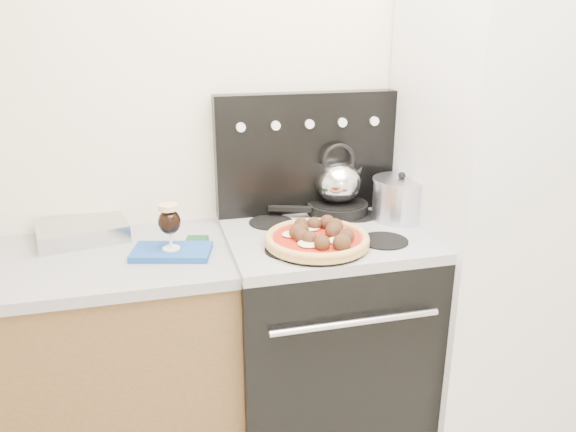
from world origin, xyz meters
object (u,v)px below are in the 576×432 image
object	(u,v)px
beer_glass	(170,227)
skillet	(338,208)
pizza	(317,237)
tea_kettle	(338,179)
base_cabinet	(39,378)
fridge	(489,212)
pizza_pan	(317,245)
stove_body	(323,340)
stock_pot	(400,200)
oven_mitt	(172,252)

from	to	relation	value
beer_glass	skillet	xyz separation A→B (m)	(0.71, 0.23, -0.07)
pizza	tea_kettle	world-z (taller)	tea_kettle
base_cabinet	pizza	distance (m)	1.17
fridge	skillet	distance (m)	0.62
pizza_pan	pizza	bearing A→B (deg)	0.00
stove_body	skillet	world-z (taller)	skillet
pizza	stock_pot	xyz separation A→B (m)	(0.42, 0.20, 0.04)
skillet	oven_mitt	bearing A→B (deg)	-161.77
stock_pot	skillet	bearing A→B (deg)	149.66
stove_body	fridge	size ratio (longest dim) A/B	0.46
base_cabinet	pizza	size ratio (longest dim) A/B	3.87
skillet	stock_pot	distance (m)	0.26
stock_pot	beer_glass	bearing A→B (deg)	-173.71
beer_glass	stock_pot	bearing A→B (deg)	6.29
beer_glass	stock_pot	xyz separation A→B (m)	(0.93, 0.10, -0.01)
oven_mitt	pizza	xyz separation A→B (m)	(0.51, -0.10, 0.05)
stove_body	oven_mitt	xyz separation A→B (m)	(-0.59, -0.03, 0.47)
pizza	pizza_pan	bearing A→B (deg)	0.00
oven_mitt	pizza	bearing A→B (deg)	-11.24
oven_mitt	pizza	distance (m)	0.52
base_cabinet	pizza	world-z (taller)	pizza
oven_mitt	tea_kettle	distance (m)	0.76
skillet	tea_kettle	world-z (taller)	tea_kettle
stove_body	fridge	xyz separation A→B (m)	(0.70, -0.03, 0.51)
pizza_pan	stock_pot	bearing A→B (deg)	26.06
stove_body	oven_mitt	bearing A→B (deg)	-176.62
pizza_pan	skillet	world-z (taller)	skillet
pizza_pan	skillet	xyz separation A→B (m)	(0.20, 0.33, 0.02)
base_cabinet	pizza_pan	distance (m)	1.15
fridge	pizza_pan	distance (m)	0.78
fridge	skillet	world-z (taller)	fridge
stove_body	skillet	distance (m)	0.55
stove_body	oven_mitt	world-z (taller)	oven_mitt
base_cabinet	stock_pot	size ratio (longest dim) A/B	6.49
pizza_pan	tea_kettle	distance (m)	0.41
stove_body	pizza_pan	distance (m)	0.51
stove_body	fridge	world-z (taller)	fridge
stock_pot	fridge	bearing A→B (deg)	-14.55
tea_kettle	stock_pot	size ratio (longest dim) A/B	0.95
oven_mitt	pizza_pan	xyz separation A→B (m)	(0.51, -0.10, 0.01)
beer_glass	oven_mitt	bearing A→B (deg)	0.00
stove_body	beer_glass	bearing A→B (deg)	-176.62
oven_mitt	stove_body	bearing A→B (deg)	3.38
oven_mitt	beer_glass	xyz separation A→B (m)	(0.00, 0.00, 0.10)
oven_mitt	pizza_pan	distance (m)	0.52
fridge	oven_mitt	world-z (taller)	fridge
pizza_pan	stock_pot	world-z (taller)	stock_pot
beer_glass	pizza_pan	xyz separation A→B (m)	(0.51, -0.10, -0.08)
skillet	base_cabinet	bearing A→B (deg)	-171.95
pizza_pan	stock_pot	xyz separation A→B (m)	(0.42, 0.20, 0.08)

